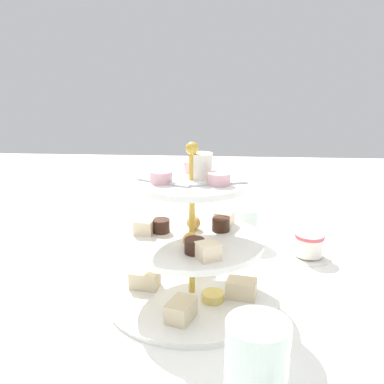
{
  "coord_description": "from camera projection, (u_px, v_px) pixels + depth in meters",
  "views": [
    {
      "loc": [
        0.04,
        -0.63,
        0.37
      ],
      "look_at": [
        0.0,
        0.0,
        0.18
      ],
      "focal_mm": 39.47,
      "sensor_mm": 36.0,
      "label": 1
    }
  ],
  "objects": [
    {
      "name": "tiered_serving_stand",
      "position": [
        192.0,
        252.0,
        0.69
      ],
      "size": [
        0.28,
        0.28,
        0.26
      ],
      "color": "white",
      "rests_on": "ground_plane"
    },
    {
      "name": "ground_plane",
      "position": [
        192.0,
        297.0,
        0.71
      ],
      "size": [
        2.4,
        2.4,
        0.0
      ],
      "primitive_type": "plane",
      "color": "white"
    },
    {
      "name": "water_glass_short_left",
      "position": [
        245.0,
        225.0,
        0.94
      ],
      "size": [
        0.06,
        0.06,
        0.08
      ],
      "primitive_type": "cylinder",
      "color": "silver",
      "rests_on": "ground_plane"
    },
    {
      "name": "water_glass_tall_right",
      "position": [
        256.0,
        374.0,
        0.44
      ],
      "size": [
        0.07,
        0.07,
        0.12
      ],
      "primitive_type": "cylinder",
      "color": "silver",
      "rests_on": "ground_plane"
    },
    {
      "name": "teacup_with_saucer",
      "position": [
        309.0,
        246.0,
        0.86
      ],
      "size": [
        0.09,
        0.09,
        0.05
      ],
      "color": "white",
      "rests_on": "ground_plane"
    }
  ]
}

